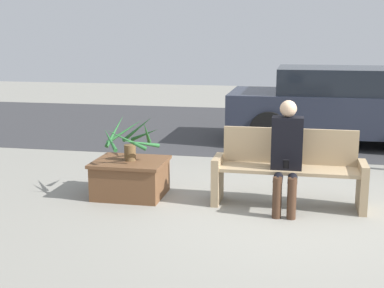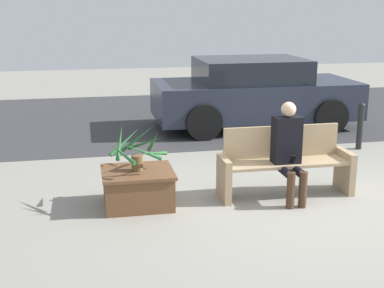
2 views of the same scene
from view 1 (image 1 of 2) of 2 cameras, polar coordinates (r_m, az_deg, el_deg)
ground_plane at (r=6.39m, az=11.23°, el=-7.15°), size 30.00×30.00×0.00m
road_surface at (r=11.82m, az=11.44°, el=1.57°), size 20.00×6.00×0.01m
bench at (r=6.53m, az=10.26°, el=-2.68°), size 1.80×0.48×0.91m
person_seated at (r=6.30m, az=10.06°, el=-0.76°), size 0.36×0.58×1.29m
planter_box at (r=6.87m, az=-6.57°, el=-3.47°), size 0.90×0.78×0.47m
potted_plant at (r=6.77m, az=-6.58°, el=0.46°), size 0.77×0.76×0.56m
parked_car at (r=10.41m, az=15.47°, el=3.97°), size 4.13×1.98×1.42m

